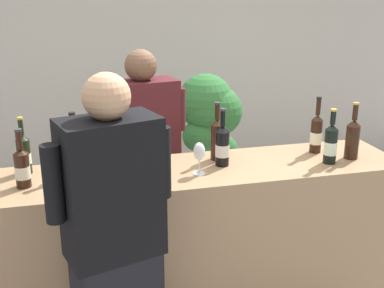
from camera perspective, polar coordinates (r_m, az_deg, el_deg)
The scene contains 16 objects.
wall_back at distance 5.18m, azimuth -7.32°, elevation 11.23°, with size 8.00×0.10×2.80m, color beige.
counter at distance 2.98m, azimuth -0.29°, elevation -12.09°, with size 2.52×0.56×1.01m, color #9E7A56.
wine_bottle_0 at distance 2.79m, azimuth 3.59°, elevation -0.21°, with size 0.08×0.08×0.34m.
wine_bottle_1 at distance 3.05m, azimuth 18.38°, elevation 0.73°, with size 0.08×0.08×0.35m.
wine_bottle_2 at distance 2.77m, azimuth -7.13°, elevation -0.47°, with size 0.08×0.08×0.34m.
wine_bottle_3 at distance 2.57m, azimuth -6.18°, elevation -1.89°, with size 0.08×0.08×0.34m.
wine_bottle_4 at distance 2.64m, azimuth -19.36°, elevation -2.59°, with size 0.08×0.08×0.31m.
wine_bottle_5 at distance 2.70m, azimuth -13.63°, elevation -0.98°, with size 0.08×0.08×0.36m.
wine_bottle_6 at distance 2.94m, azimuth 16.01°, elevation 0.06°, with size 0.08×0.08×0.33m.
wine_bottle_7 at distance 2.88m, azimuth 2.95°, elevation 0.75°, with size 0.07×0.07×0.35m.
wine_bottle_8 at distance 2.83m, azimuth -19.18°, elevation -1.11°, with size 0.08×0.08×0.32m.
wine_bottle_9 at distance 3.11m, azimuth 14.42°, elevation 1.26°, with size 0.07×0.07×0.35m.
wine_glass at distance 2.65m, azimuth 0.86°, elevation -1.05°, with size 0.07×0.07×0.18m.
person_server at distance 3.32m, azimuth -5.63°, elevation -3.49°, with size 0.60×0.32×1.63m.
person_guest at distance 2.30m, azimuth -8.99°, elevation -13.26°, with size 0.56×0.35×1.68m.
potted_shrub at distance 4.14m, azimuth 2.07°, elevation 2.42°, with size 0.55×0.53×1.32m.
Camera 1 is at (-0.61, -2.51, 2.01)m, focal length 45.32 mm.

